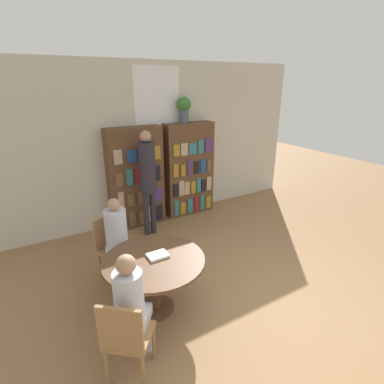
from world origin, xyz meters
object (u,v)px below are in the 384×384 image
(reading_table, at_px, (154,268))
(chair_near_camera, at_px, (126,336))
(bookshelf_right, at_px, (189,169))
(chair_left_side, at_px, (113,245))
(seated_reader_right, at_px, (131,303))
(librarian_standing, at_px, (148,174))
(flower_vase, at_px, (184,107))
(seated_reader_left, at_px, (118,236))
(bookshelf_left, at_px, (136,178))

(reading_table, xyz_separation_m, chair_near_camera, (-0.59, -0.72, -0.08))
(bookshelf_right, relative_size, reading_table, 1.58)
(chair_left_side, relative_size, seated_reader_right, 0.72)
(reading_table, height_order, librarian_standing, librarian_standing)
(bookshelf_right, xyz_separation_m, seated_reader_right, (-2.30, -2.91, -0.22))
(bookshelf_right, height_order, seated_reader_right, bookshelf_right)
(flower_vase, distance_m, librarian_standing, 1.52)
(reading_table, relative_size, chair_near_camera, 1.31)
(chair_left_side, xyz_separation_m, librarian_standing, (0.95, 0.93, 0.64))
(seated_reader_left, bearing_deg, bookshelf_left, -132.65)
(librarian_standing, bearing_deg, flower_vase, 26.64)
(seated_reader_right, relative_size, librarian_standing, 0.67)
(bookshelf_left, bearing_deg, reading_table, -106.22)
(chair_left_side, bearing_deg, bookshelf_right, -159.35)
(seated_reader_right, bearing_deg, reading_table, 90.00)
(chair_near_camera, xyz_separation_m, seated_reader_left, (0.41, 1.45, 0.20))
(librarian_standing, bearing_deg, chair_left_side, -135.38)
(bookshelf_left, xyz_separation_m, seated_reader_right, (-1.16, -2.91, -0.22))
(seated_reader_right, bearing_deg, bookshelf_right, 91.40)
(seated_reader_left, bearing_deg, chair_left_side, -90.00)
(bookshelf_left, relative_size, bookshelf_right, 1.00)
(reading_table, bearing_deg, flower_vase, 53.64)
(bookshelf_left, height_order, bookshelf_right, same)
(bookshelf_right, bearing_deg, seated_reader_right, -128.28)
(bookshelf_right, xyz_separation_m, chair_left_side, (-2.05, -1.43, -0.43))
(chair_left_side, height_order, seated_reader_left, seated_reader_left)
(bookshelf_left, xyz_separation_m, reading_table, (-0.68, -2.34, -0.34))
(chair_near_camera, height_order, seated_reader_left, seated_reader_left)
(bookshelf_right, distance_m, reading_table, 2.98)
(librarian_standing, bearing_deg, seated_reader_left, -129.20)
(reading_table, distance_m, seated_reader_left, 0.76)
(flower_vase, distance_m, chair_left_side, 2.94)
(bookshelf_left, height_order, seated_reader_right, bookshelf_left)
(bookshelf_right, distance_m, seated_reader_left, 2.58)
(seated_reader_left, bearing_deg, bookshelf_right, -155.64)
(chair_left_side, bearing_deg, reading_table, 90.00)
(bookshelf_right, xyz_separation_m, flower_vase, (-0.10, 0.00, 1.23))
(chair_near_camera, height_order, librarian_standing, librarian_standing)
(reading_table, relative_size, chair_left_side, 1.31)
(chair_left_side, relative_size, seated_reader_left, 0.73)
(flower_vase, bearing_deg, seated_reader_right, -127.04)
(seated_reader_left, bearing_deg, flower_vase, -154.17)
(seated_reader_right, height_order, librarian_standing, librarian_standing)
(flower_vase, bearing_deg, librarian_standing, -153.36)
(bookshelf_right, height_order, reading_table, bookshelf_right)
(bookshelf_right, height_order, flower_vase, flower_vase)
(chair_left_side, height_order, seated_reader_right, seated_reader_right)
(reading_table, bearing_deg, bookshelf_right, 52.08)
(bookshelf_left, distance_m, librarian_standing, 0.55)
(bookshelf_left, distance_m, reading_table, 2.46)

